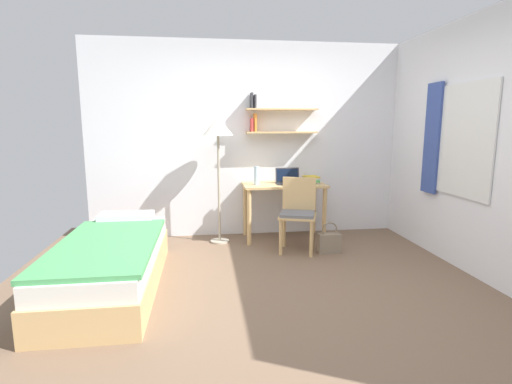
{
  "coord_description": "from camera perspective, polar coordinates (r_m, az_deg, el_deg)",
  "views": [
    {
      "loc": [
        -0.66,
        -3.26,
        1.51
      ],
      "look_at": [
        -0.16,
        0.51,
        0.85
      ],
      "focal_mm": 27.25,
      "sensor_mm": 36.0,
      "label": 1
    }
  ],
  "objects": [
    {
      "name": "ground_plane",
      "position": [
        3.65,
        3.69,
        -14.6
      ],
      "size": [
        5.28,
        5.28,
        0.0
      ],
      "primitive_type": "plane",
      "color": "brown"
    },
    {
      "name": "wall_right",
      "position": [
        4.25,
        31.74,
        5.6
      ],
      "size": [
        0.1,
        4.4,
        2.6
      ],
      "color": "white",
      "rests_on": "ground_plane"
    },
    {
      "name": "desk",
      "position": [
        5.14,
        4.09,
        -0.28
      ],
      "size": [
        1.07,
        0.57,
        0.75
      ],
      "color": "tan",
      "rests_on": "ground_plane"
    },
    {
      "name": "desk_chair",
      "position": [
        4.69,
        6.19,
        -2.76
      ],
      "size": [
        0.53,
        0.51,
        0.88
      ],
      "color": "tan",
      "rests_on": "ground_plane"
    },
    {
      "name": "standing_lamp",
      "position": [
        4.91,
        -5.59,
        8.53
      ],
      "size": [
        0.38,
        0.38,
        1.6
      ],
      "color": "#B2A893",
      "rests_on": "ground_plane"
    },
    {
      "name": "bed",
      "position": [
        3.91,
        -20.42,
        -9.76
      ],
      "size": [
        0.85,
        2.01,
        0.54
      ],
      "color": "tan",
      "rests_on": "ground_plane"
    },
    {
      "name": "laptop",
      "position": [
        5.12,
        4.72,
        1.82
      ],
      "size": [
        0.32,
        0.21,
        0.2
      ],
      "color": "#2D2D33",
      "rests_on": "desk"
    },
    {
      "name": "wall_back",
      "position": [
        5.33,
        -0.36,
        7.65
      ],
      "size": [
        4.4,
        0.27,
        2.6
      ],
      "color": "white",
      "rests_on": "ground_plane"
    },
    {
      "name": "water_bottle",
      "position": [
        5.02,
        0.1,
        2.45
      ],
      "size": [
        0.07,
        0.07,
        0.24
      ],
      "primitive_type": "cylinder",
      "color": "silver",
      "rests_on": "desk"
    },
    {
      "name": "handbag",
      "position": [
        4.75,
        10.7,
        -7.27
      ],
      "size": [
        0.27,
        0.12,
        0.38
      ],
      "color": "gray",
      "rests_on": "ground_plane"
    },
    {
      "name": "book_stack",
      "position": [
        5.23,
        8.15,
        1.83
      ],
      "size": [
        0.2,
        0.26,
        0.09
      ],
      "color": "silver",
      "rests_on": "desk"
    }
  ]
}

